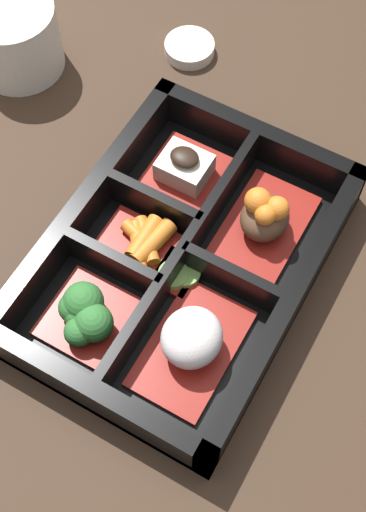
% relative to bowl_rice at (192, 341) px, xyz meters
% --- Properties ---
extents(ground_plane, '(3.00, 3.00, 0.00)m').
position_rel_bowl_rice_xyz_m(ground_plane, '(-0.06, -0.04, -0.03)').
color(ground_plane, '#382619').
extents(bento_base, '(0.27, 0.20, 0.01)m').
position_rel_bowl_rice_xyz_m(bento_base, '(-0.06, -0.04, -0.02)').
color(bento_base, black).
rests_on(bento_base, ground_plane).
extents(bento_rim, '(0.27, 0.20, 0.04)m').
position_rel_bowl_rice_xyz_m(bento_rim, '(-0.06, -0.04, -0.01)').
color(bento_rim, black).
rests_on(bento_rim, ground_plane).
extents(bowl_stew, '(0.10, 0.06, 0.05)m').
position_rel_bowl_rice_xyz_m(bowl_stew, '(-0.12, -0.00, 0.00)').
color(bowl_stew, maroon).
rests_on(bowl_stew, bento_base).
extents(bowl_rice, '(0.10, 0.06, 0.04)m').
position_rel_bowl_rice_xyz_m(bowl_rice, '(0.00, 0.00, 0.00)').
color(bowl_rice, maroon).
rests_on(bowl_rice, bento_base).
extents(bowl_tofu, '(0.07, 0.06, 0.03)m').
position_rel_bowl_rice_xyz_m(bowl_tofu, '(-0.13, -0.08, -0.01)').
color(bowl_tofu, maroon).
rests_on(bowl_tofu, bento_base).
extents(bowl_carrots, '(0.05, 0.06, 0.02)m').
position_rel_bowl_rice_xyz_m(bowl_carrots, '(-0.06, -0.08, -0.01)').
color(bowl_carrots, maroon).
rests_on(bowl_carrots, bento_base).
extents(bowl_greens, '(0.07, 0.06, 0.04)m').
position_rel_bowl_rice_xyz_m(bowl_greens, '(0.02, -0.08, -0.00)').
color(bowl_greens, maroon).
rests_on(bowl_greens, bento_base).
extents(bowl_pickles, '(0.04, 0.03, 0.01)m').
position_rel_bowl_rice_xyz_m(bowl_pickles, '(-0.05, -0.04, -0.01)').
color(bowl_pickles, maroon).
rests_on(bowl_pickles, bento_base).
extents(tea_cup, '(0.08, 0.08, 0.07)m').
position_rel_bowl_rice_xyz_m(tea_cup, '(-0.18, -0.29, 0.01)').
color(tea_cup, beige).
rests_on(tea_cup, ground_plane).
extents(sauce_dish, '(0.05, 0.05, 0.01)m').
position_rel_bowl_rice_xyz_m(sauce_dish, '(-0.27, -0.15, -0.02)').
color(sauce_dish, beige).
rests_on(sauce_dish, ground_plane).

